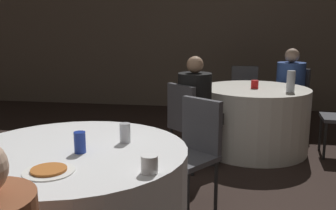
# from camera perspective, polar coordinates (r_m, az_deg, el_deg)

# --- Properties ---
(wall_back) EXTENTS (16.00, 0.06, 2.80)m
(wall_back) POSITION_cam_1_polar(r_m,az_deg,el_deg) (6.87, 3.14, 11.31)
(wall_back) COLOR #7A6B5B
(wall_back) RESTS_ON ground_plane
(table_near) EXTENTS (1.34, 1.34, 0.76)m
(table_near) POSITION_cam_1_polar(r_m,az_deg,el_deg) (2.41, -13.71, -15.11)
(table_near) COLOR white
(table_near) RESTS_ON ground_plane
(table_far) EXTENTS (1.27, 1.27, 0.76)m
(table_far) POSITION_cam_1_polar(r_m,az_deg,el_deg) (4.58, 12.93, -2.11)
(table_far) COLOR white
(table_far) RESTS_ON ground_plane
(chair_near_northeast) EXTENTS (0.56, 0.56, 0.90)m
(chair_near_northeast) POSITION_cam_1_polar(r_m,az_deg,el_deg) (3.00, 3.99, -5.91)
(chair_near_northeast) COLOR #47474C
(chair_near_northeast) RESTS_ON ground_plane
(chair_far_northeast) EXTENTS (0.55, 0.55, 0.90)m
(chair_far_northeast) POSITION_cam_1_polar(r_m,az_deg,el_deg) (5.47, 18.43, 1.58)
(chair_far_northeast) COLOR #47474C
(chair_far_northeast) RESTS_ON ground_plane
(chair_far_southwest) EXTENTS (0.57, 0.57, 0.90)m
(chair_far_southwest) POSITION_cam_1_polar(r_m,az_deg,el_deg) (3.81, 3.01, -2.07)
(chair_far_southwest) COLOR #47474C
(chair_far_southwest) RESTS_ON ground_plane
(chair_far_north) EXTENTS (0.43, 0.43, 0.90)m
(chair_far_north) POSITION_cam_1_polar(r_m,az_deg,el_deg) (5.57, 11.60, 2.12)
(chair_far_north) COLOR #47474C
(chair_far_north) RESTS_ON ground_plane
(person_black_shirt) EXTENTS (0.48, 0.48, 1.17)m
(person_black_shirt) POSITION_cam_1_polar(r_m,az_deg,el_deg) (3.90, 4.79, -0.93)
(person_black_shirt) COLOR #282828
(person_black_shirt) RESTS_ON ground_plane
(person_blue_shirt) EXTENTS (0.49, 0.51, 1.18)m
(person_blue_shirt) POSITION_cam_1_polar(r_m,az_deg,el_deg) (5.32, 17.80, 2.12)
(person_blue_shirt) COLOR #33384C
(person_blue_shirt) RESTS_ON ground_plane
(pizza_plate_near) EXTENTS (0.26, 0.26, 0.02)m
(pizza_plate_near) POSITION_cam_1_polar(r_m,az_deg,el_deg) (1.96, -17.70, -9.49)
(pizza_plate_near) COLOR white
(pizza_plate_near) RESTS_ON table_near
(soda_can_blue) EXTENTS (0.07, 0.07, 0.12)m
(soda_can_blue) POSITION_cam_1_polar(r_m,az_deg,el_deg) (2.18, -13.28, -5.56)
(soda_can_blue) COLOR #1E38A5
(soda_can_blue) RESTS_ON table_near
(soda_can_silver) EXTENTS (0.07, 0.07, 0.12)m
(soda_can_silver) POSITION_cam_1_polar(r_m,az_deg,el_deg) (2.32, -6.56, -4.25)
(soda_can_silver) COLOR silver
(soda_can_silver) RESTS_ON table_near
(cup_near) EXTENTS (0.08, 0.08, 0.09)m
(cup_near) POSITION_cam_1_polar(r_m,az_deg,el_deg) (1.85, -2.85, -9.00)
(cup_near) COLOR white
(cup_near) RESTS_ON table_near
(bottle_far) EXTENTS (0.09, 0.09, 0.24)m
(bottle_far) POSITION_cam_1_polar(r_m,az_deg,el_deg) (4.31, 18.21, 3.44)
(bottle_far) COLOR silver
(bottle_far) RESTS_ON table_far
(cup_far) EXTENTS (0.09, 0.09, 0.09)m
(cup_far) POSITION_cam_1_polar(r_m,az_deg,el_deg) (4.47, 13.07, 3.09)
(cup_far) COLOR red
(cup_far) RESTS_ON table_far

